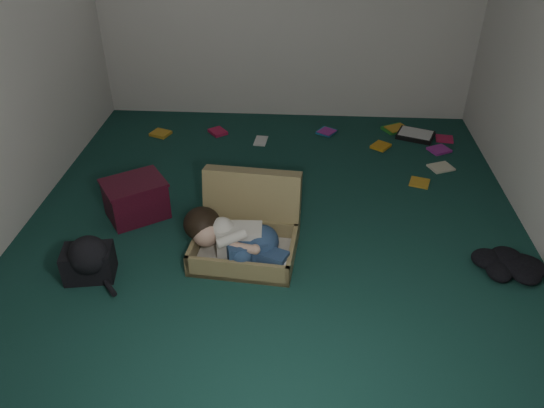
# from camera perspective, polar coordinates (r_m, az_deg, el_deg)

# --- Properties ---
(floor) EXTENTS (4.50, 4.50, 0.00)m
(floor) POSITION_cam_1_polar(r_m,az_deg,el_deg) (4.20, 0.13, -2.86)
(floor) COLOR #143C34
(floor) RESTS_ON ground
(wall_front) EXTENTS (4.50, 0.00, 4.50)m
(wall_front) POSITION_cam_1_polar(r_m,az_deg,el_deg) (1.65, -4.73, -12.65)
(wall_front) COLOR silver
(wall_front) RESTS_ON ground
(suitcase) EXTENTS (0.80, 0.79, 0.54)m
(suitcase) POSITION_cam_1_polar(r_m,az_deg,el_deg) (3.95, -2.65, -2.68)
(suitcase) COLOR olive
(suitcase) RESTS_ON floor
(person) EXTENTS (0.79, 0.44, 0.34)m
(person) POSITION_cam_1_polar(r_m,az_deg,el_deg) (3.79, -3.97, -3.71)
(person) COLOR beige
(person) RESTS_ON suitcase
(maroon_bin) EXTENTS (0.60, 0.57, 0.32)m
(maroon_bin) POSITION_cam_1_polar(r_m,az_deg,el_deg) (4.42, -14.45, 0.55)
(maroon_bin) COLOR #420D1C
(maroon_bin) RESTS_ON floor
(backpack) EXTENTS (0.47, 0.40, 0.25)m
(backpack) POSITION_cam_1_polar(r_m,az_deg,el_deg) (3.91, -19.13, -5.91)
(backpack) COLOR black
(backpack) RESTS_ON floor
(clothing_pile) EXTENTS (0.52, 0.47, 0.14)m
(clothing_pile) POSITION_cam_1_polar(r_m,az_deg,el_deg) (4.15, 24.08, -5.69)
(clothing_pile) COLOR black
(clothing_pile) RESTS_ON floor
(paper_tray) EXTENTS (0.44, 0.39, 0.05)m
(paper_tray) POSITION_cam_1_polar(r_m,az_deg,el_deg) (5.82, 15.18, 7.18)
(paper_tray) COLOR black
(paper_tray) RESTS_ON floor
(book_scatter) EXTENTS (3.20, 1.31, 0.02)m
(book_scatter) POSITION_cam_1_polar(r_m,az_deg,el_deg) (5.51, 7.94, 6.36)
(book_scatter) COLOR gold
(book_scatter) RESTS_ON floor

